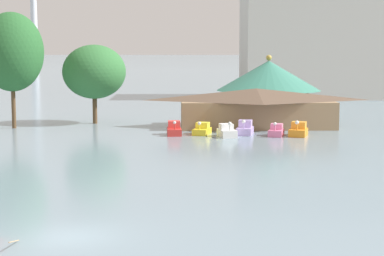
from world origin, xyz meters
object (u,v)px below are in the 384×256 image
(pedal_boat_orange, at_px, (298,130))
(boathouse, at_px, (256,107))
(pedal_boat_red, at_px, (174,129))
(shoreline_tree_mid, at_px, (94,72))
(pedal_boat_yellow, at_px, (202,130))
(pedal_boat_white, at_px, (227,132))
(green_roof_pavilion, at_px, (268,86))
(background_building_block, at_px, (346,41))
(pedal_boat_lavender, at_px, (245,129))
(shoreline_tree_tall_left, at_px, (12,52))
(pedal_boat_pink, at_px, (276,131))

(pedal_boat_orange, height_order, boathouse, boathouse)
(pedal_boat_red, height_order, shoreline_tree_mid, shoreline_tree_mid)
(pedal_boat_orange, bearing_deg, pedal_boat_yellow, -79.96)
(pedal_boat_white, bearing_deg, green_roof_pavilion, 147.70)
(pedal_boat_red, bearing_deg, pedal_boat_white, 71.40)
(green_roof_pavilion, bearing_deg, background_building_block, 62.63)
(pedal_boat_white, relative_size, background_building_block, 0.07)
(pedal_boat_white, relative_size, green_roof_pavilion, 0.22)
(pedal_boat_lavender, height_order, background_building_block, background_building_block)
(pedal_boat_white, xyz_separation_m, pedal_boat_lavender, (2.02, 1.82, 0.06))
(pedal_boat_lavender, distance_m, shoreline_tree_mid, 20.33)
(pedal_boat_red, xyz_separation_m, background_building_block, (30.99, 51.40, 9.56))
(pedal_boat_red, height_order, pedal_boat_white, pedal_boat_white)
(pedal_boat_white, distance_m, green_roof_pavilion, 17.19)
(boathouse, xyz_separation_m, shoreline_tree_mid, (-18.66, 3.51, 3.82))
(pedal_boat_yellow, bearing_deg, boathouse, 152.29)
(pedal_boat_yellow, distance_m, pedal_boat_white, 3.05)
(boathouse, height_order, shoreline_tree_mid, shoreline_tree_mid)
(pedal_boat_lavender, distance_m, background_building_block, 57.12)
(shoreline_tree_tall_left, bearing_deg, green_roof_pavilion, 15.15)
(pedal_boat_orange, bearing_deg, green_roof_pavilion, -157.88)
(pedal_boat_pink, bearing_deg, pedal_boat_lavender, -97.80)
(pedal_boat_orange, relative_size, background_building_block, 0.08)
(pedal_boat_pink, bearing_deg, shoreline_tree_mid, -103.63)
(pedal_boat_white, height_order, pedal_boat_orange, pedal_boat_orange)
(pedal_boat_yellow, bearing_deg, pedal_boat_lavender, 105.50)
(boathouse, relative_size, shoreline_tree_mid, 1.98)
(pedal_boat_lavender, relative_size, shoreline_tree_tall_left, 0.24)
(pedal_boat_red, bearing_deg, pedal_boat_orange, 82.38)
(background_building_block, bearing_deg, shoreline_tree_tall_left, -137.10)
(green_roof_pavilion, bearing_deg, shoreline_tree_tall_left, -164.85)
(shoreline_tree_tall_left, distance_m, background_building_block, 66.61)
(pedal_boat_yellow, height_order, pedal_boat_lavender, pedal_boat_lavender)
(pedal_boat_yellow, height_order, green_roof_pavilion, green_roof_pavilion)
(pedal_boat_red, relative_size, boathouse, 0.15)
(pedal_boat_red, height_order, boathouse, boathouse)
(pedal_boat_pink, height_order, pedal_boat_orange, pedal_boat_orange)
(pedal_boat_yellow, xyz_separation_m, boathouse, (6.40, 6.67, 1.78))
(pedal_boat_orange, height_order, shoreline_tree_tall_left, shoreline_tree_tall_left)
(pedal_boat_lavender, bearing_deg, shoreline_tree_tall_left, -89.78)
(background_building_block, bearing_deg, pedal_boat_pink, -111.48)
(shoreline_tree_tall_left, relative_size, shoreline_tree_mid, 1.38)
(pedal_boat_red, height_order, background_building_block, background_building_block)
(boathouse, distance_m, shoreline_tree_mid, 19.36)
(pedal_boat_red, distance_m, boathouse, 11.76)
(pedal_boat_lavender, distance_m, pedal_boat_pink, 3.33)
(background_building_block, bearing_deg, green_roof_pavilion, -117.37)
(pedal_boat_yellow, bearing_deg, pedal_boat_red, -67.06)
(green_roof_pavilion, height_order, background_building_block, background_building_block)
(green_roof_pavilion, xyz_separation_m, shoreline_tree_mid, (-21.03, -3.51, 1.94))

